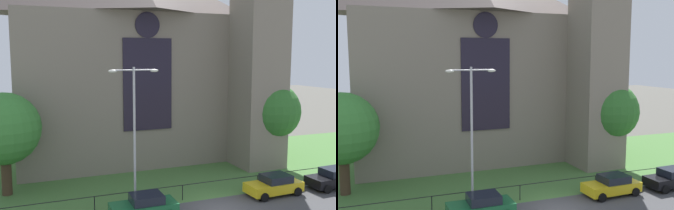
% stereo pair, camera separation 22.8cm
% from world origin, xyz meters
% --- Properties ---
extents(ground, '(160.00, 160.00, 0.00)m').
position_xyz_m(ground, '(0.00, 10.00, 0.00)').
color(ground, '#56544C').
extents(grass_verge, '(120.00, 20.00, 0.01)m').
position_xyz_m(grass_verge, '(0.00, 8.00, 0.00)').
color(grass_verge, '#477538').
rests_on(grass_verge, ground).
extents(church_building, '(23.20, 16.20, 26.00)m').
position_xyz_m(church_building, '(-0.92, 15.71, 10.27)').
color(church_building, gray).
rests_on(church_building, ground).
extents(iron_railing, '(25.02, 0.07, 1.13)m').
position_xyz_m(iron_railing, '(-1.69, 2.50, 0.95)').
color(iron_railing, black).
rests_on(iron_railing, ground).
extents(tree_right_near, '(5.30, 5.30, 7.78)m').
position_xyz_m(tree_right_near, '(9.56, 7.91, 5.11)').
color(tree_right_near, '#4C3823').
rests_on(tree_right_near, ground).
extents(tree_right_far, '(3.87, 3.87, 6.01)m').
position_xyz_m(tree_right_far, '(12.58, 13.89, 4.05)').
color(tree_right_far, '#423021').
rests_on(tree_right_far, ground).
extents(tree_left_near, '(5.26, 5.26, 7.60)m').
position_xyz_m(tree_left_near, '(-13.33, 8.16, 4.93)').
color(tree_left_near, '#423021').
rests_on(tree_left_near, ground).
extents(streetlamp_near, '(3.37, 0.26, 9.46)m').
position_xyz_m(streetlamp_near, '(-5.20, 2.40, 5.91)').
color(streetlamp_near, '#B2B2B7').
rests_on(streetlamp_near, ground).
extents(parked_car_green, '(4.23, 2.09, 1.51)m').
position_xyz_m(parked_car_green, '(-5.13, 0.62, 0.74)').
color(parked_car_green, '#196033').
rests_on(parked_car_green, ground).
extents(parked_car_yellow, '(4.26, 2.14, 1.51)m').
position_xyz_m(parked_car_yellow, '(5.04, 1.10, 0.74)').
color(parked_car_yellow, gold).
rests_on(parked_car_yellow, ground).
extents(parked_car_black, '(4.26, 2.13, 1.51)m').
position_xyz_m(parked_car_black, '(10.38, 0.82, 0.74)').
color(parked_car_black, black).
rests_on(parked_car_black, ground).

